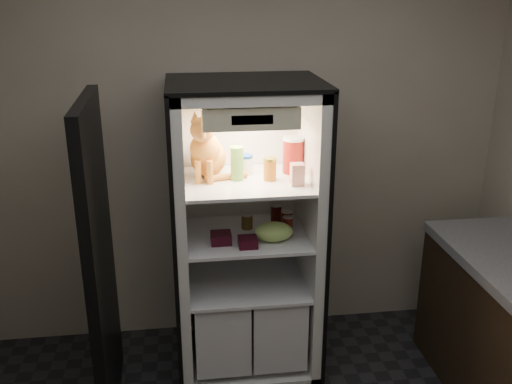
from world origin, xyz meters
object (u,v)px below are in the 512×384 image
soda_can_b (287,221)px  grape_bag (274,232)px  berry_box_right (248,242)px  soda_can_a (276,214)px  berry_box_left (221,238)px  salsa_jar (270,169)px  condiment_jar (247,221)px  cream_carton (297,174)px  tabby_cat (207,152)px  refrigerator (246,251)px  mayo_tub (246,164)px  pepper_jar (293,155)px  parmesan_shaker (237,163)px  soda_can_c (288,226)px

soda_can_b → grape_bag: soda_can_b is taller
soda_can_b → berry_box_right: 0.33m
soda_can_a → berry_box_left: size_ratio=1.03×
salsa_jar → condiment_jar: salsa_jar is taller
cream_carton → berry_box_right: 0.49m
tabby_cat → condiment_jar: bearing=11.9°
refrigerator → berry_box_right: refrigerator is taller
salsa_jar → soda_can_b: (0.11, 0.03, -0.35)m
mayo_tub → soda_can_a: size_ratio=0.98×
pepper_jar → condiment_jar: (-0.29, -0.02, -0.41)m
cream_carton → condiment_jar: 0.50m
parmesan_shaker → grape_bag: 0.46m
mayo_tub → condiment_jar: 0.36m
soda_can_b → tabby_cat: bearing=171.6°
refrigerator → berry_box_right: size_ratio=17.01×
condiment_jar → soda_can_a: bearing=15.1°
refrigerator → mayo_tub: (0.01, 0.05, 0.56)m
tabby_cat → mayo_tub: bearing=19.6°
refrigerator → grape_bag: refrigerator is taller
parmesan_shaker → tabby_cat: bearing=158.2°
soda_can_b → grape_bag: (-0.10, -0.13, -0.01)m
mayo_tub → berry_box_right: bearing=-94.7°
refrigerator → pepper_jar: (0.30, 0.04, 0.61)m
pepper_jar → grape_bag: pepper_jar is taller
mayo_tub → soda_can_a: 0.40m
soda_can_c → berry_box_left: 0.42m
salsa_jar → cream_carton: salsa_jar is taller
tabby_cat → berry_box_right: tabby_cat is taller
tabby_cat → mayo_tub: 0.26m
parmesan_shaker → soda_can_b: 0.49m
tabby_cat → soda_can_a: size_ratio=3.46×
salsa_jar → cream_carton: (0.14, -0.11, -0.01)m
soda_can_a → tabby_cat: bearing=-172.7°
mayo_tub → pepper_jar: size_ratio=0.54×
salsa_jar → soda_can_b: 0.37m
soda_can_a → grape_bag: size_ratio=0.55×
soda_can_b → parmesan_shaker: bearing=179.7°
cream_carton → berry_box_left: cream_carton is taller
soda_can_c → berry_box_left: bearing=-171.7°
tabby_cat → pepper_jar: 0.53m
pepper_jar → grape_bag: 0.49m
berry_box_left → soda_can_c: bearing=8.3°
soda_can_a → berry_box_right: (-0.22, -0.32, -0.04)m
soda_can_c → grape_bag: size_ratio=0.52×
mayo_tub → soda_can_c: mayo_tub is taller
refrigerator → soda_can_b: refrigerator is taller
refrigerator → cream_carton: refrigerator is taller
salsa_jar → berry_box_left: salsa_jar is taller
salsa_jar → condiment_jar: bearing=140.5°
tabby_cat → condiment_jar: size_ratio=4.38×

